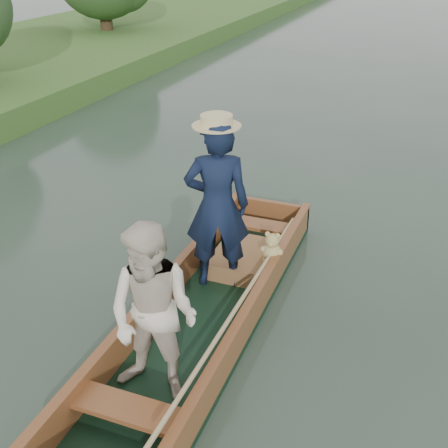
% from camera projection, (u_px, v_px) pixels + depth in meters
% --- Properties ---
extents(ground, '(120.00, 120.00, 0.00)m').
position_uv_depth(ground, '(204.00, 325.00, 6.10)').
color(ground, '#283D30').
rests_on(ground, ground).
extents(punt, '(1.14, 5.00, 2.10)m').
position_uv_depth(punt, '(198.00, 276.00, 5.70)').
color(punt, black).
rests_on(punt, ground).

